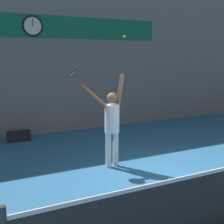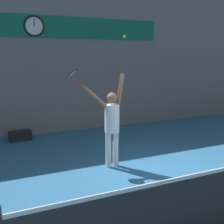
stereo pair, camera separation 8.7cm
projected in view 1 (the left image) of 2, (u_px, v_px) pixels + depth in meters
ground_plane at (179, 184)px, 6.12m from camera, size 18.00×18.00×0.00m
back_wall at (79, 55)px, 10.27m from camera, size 18.00×0.10×5.00m
sponsor_banner at (79, 28)px, 10.06m from camera, size 5.63×0.02×0.68m
scoreboard_clock at (33, 26)px, 9.36m from camera, size 0.63×0.06×0.63m
tennis_player at (112, 121)px, 6.93m from camera, size 0.91×0.56×2.09m
tennis_racket at (73, 74)px, 6.83m from camera, size 0.37×0.37×0.37m
tennis_ball at (125, 36)px, 6.62m from camera, size 0.07×0.07×0.07m
equipment_bag at (19, 136)px, 9.21m from camera, size 0.64×0.30×0.30m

